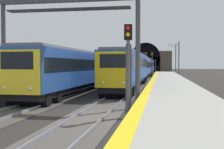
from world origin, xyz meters
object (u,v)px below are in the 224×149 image
object	(u,v)px
train_main_approaching	(142,67)
railway_signal_far	(156,65)
railway_signal_near	(128,63)
overhead_signal_gantry	(68,23)
train_adjacent_platform	(97,68)
catenary_mast_far	(179,59)
railway_signal_mid	(152,62)
catenary_mast_near	(176,60)

from	to	relation	value
train_main_approaching	railway_signal_far	size ratio (longest dim) A/B	14.73
railway_signal_near	overhead_signal_gantry	world-z (taller)	overhead_signal_gantry
railway_signal_far	overhead_signal_gantry	bearing A→B (deg)	-3.27
train_adjacent_platform	catenary_mast_far	size ratio (longest dim) A/B	5.55
train_adjacent_platform	railway_signal_near	world-z (taller)	railway_signal_near
overhead_signal_gantry	catenary_mast_far	world-z (taller)	catenary_mast_far
railway_signal_mid	catenary_mast_far	bearing A→B (deg)	134.69
train_adjacent_platform	railway_signal_mid	bearing A→B (deg)	160.83
train_adjacent_platform	railway_signal_far	bearing A→B (deg)	174.42
railway_signal_far	catenary_mast_far	xyz separation A→B (m)	(-31.01, -4.92, 1.06)
railway_signal_mid	railway_signal_far	world-z (taller)	railway_signal_mid
train_main_approaching	catenary_mast_near	distance (m)	18.07
railway_signal_far	catenary_mast_far	size ratio (longest dim) A/B	0.61
train_adjacent_platform	railway_signal_mid	xyz separation A→B (m)	(16.92, -6.28, 0.80)
catenary_mast_near	catenary_mast_far	size ratio (longest dim) A/B	1.05
catenary_mast_far	railway_signal_near	bearing A→B (deg)	173.41
railway_signal_near	overhead_signal_gantry	xyz separation A→B (m)	(3.03, 4.03, 2.44)
overhead_signal_gantry	catenary_mast_far	bearing A→B (deg)	-12.76
railway_signal_mid	train_adjacent_platform	bearing A→B (deg)	-20.38
train_main_approaching	train_adjacent_platform	size ratio (longest dim) A/B	1.62
railway_signal_far	train_main_approaching	bearing A→B (deg)	-2.83
railway_signal_near	overhead_signal_gantry	size ratio (longest dim) A/B	0.52
railway_signal_mid	railway_signal_far	size ratio (longest dim) A/B	1.15
railway_signal_far	catenary_mast_far	bearing A→B (deg)	9.01
railway_signal_near	catenary_mast_far	size ratio (longest dim) A/B	0.65
railway_signal_near	catenary_mast_far	xyz separation A→B (m)	(42.55, -4.92, 0.92)
railway_signal_mid	catenary_mast_near	xyz separation A→B (m)	(16.66, -4.93, 0.76)
train_main_approaching	catenary_mast_far	xyz separation A→B (m)	(4.92, -6.70, 1.37)
overhead_signal_gantry	railway_signal_mid	bearing A→B (deg)	-6.63
train_main_approaching	catenary_mast_far	world-z (taller)	catenary_mast_far
catenary_mast_near	catenary_mast_far	xyz separation A→B (m)	(-11.79, 0.01, -0.15)
train_main_approaching	overhead_signal_gantry	world-z (taller)	overhead_signal_gantry
railway_signal_mid	railway_signal_far	bearing A→B (deg)	-180.00
catenary_mast_near	train_main_approaching	bearing A→B (deg)	158.15
railway_signal_near	catenary_mast_near	distance (m)	54.57
railway_signal_far	catenary_mast_near	xyz separation A→B (m)	(-19.22, -4.93, 1.21)
train_main_approaching	catenary_mast_near	xyz separation A→B (m)	(16.72, -6.70, 1.53)
train_main_approaching	railway_signal_near	xyz separation A→B (m)	(-37.63, -1.78, 0.45)
train_adjacent_platform	catenary_mast_far	xyz separation A→B (m)	(21.78, -11.20, 1.41)
railway_signal_near	railway_signal_mid	size ratio (longest dim) A/B	0.92
train_main_approaching	railway_signal_mid	size ratio (longest dim) A/B	12.76
railway_signal_near	catenary_mast_near	world-z (taller)	catenary_mast_near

